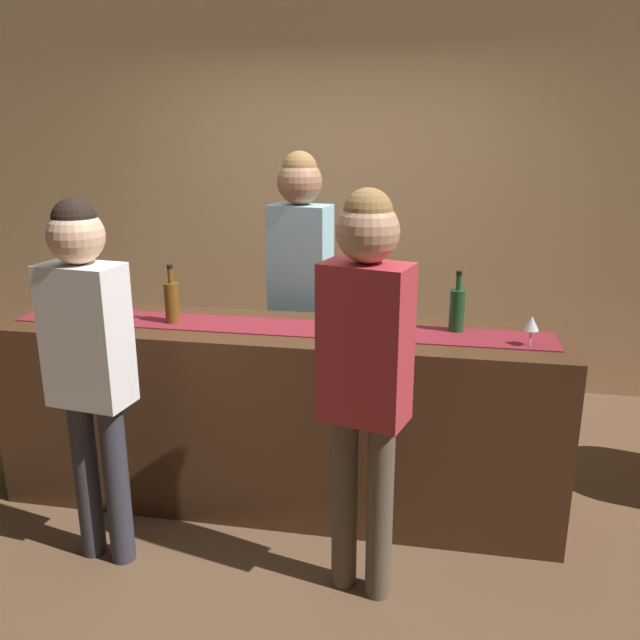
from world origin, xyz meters
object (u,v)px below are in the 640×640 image
(wine_glass_near_customer, at_px, (532,324))
(customer_browsing, at_px, (88,349))
(wine_bottle_amber, at_px, (172,302))
(wine_bottle_green, at_px, (457,309))
(customer_sipping, at_px, (365,357))
(wine_glass_mid_counter, at_px, (65,293))
(bartender, at_px, (301,271))

(wine_glass_near_customer, distance_m, customer_browsing, 1.96)
(wine_bottle_amber, relative_size, wine_bottle_green, 1.00)
(wine_bottle_amber, xyz_separation_m, customer_sipping, (1.06, -0.61, -0.01))
(wine_glass_mid_counter, height_order, bartender, bartender)
(wine_bottle_green, distance_m, customer_browsing, 1.71)
(wine_glass_mid_counter, distance_m, bartender, 1.29)
(customer_sipping, relative_size, customer_browsing, 1.04)
(wine_glass_near_customer, relative_size, customer_sipping, 0.08)
(wine_bottle_green, relative_size, customer_browsing, 0.18)
(wine_bottle_amber, bearing_deg, customer_browsing, -102.49)
(customer_sipping, bearing_deg, bartender, 128.83)
(wine_glass_near_customer, height_order, customer_browsing, customer_browsing)
(wine_glass_mid_counter, height_order, customer_browsing, customer_browsing)
(wine_bottle_amber, bearing_deg, wine_bottle_green, 4.59)
(bartender, bearing_deg, wine_glass_near_customer, 160.77)
(wine_bottle_green, xyz_separation_m, wine_glass_near_customer, (0.33, -0.17, -0.01))
(wine_glass_near_customer, bearing_deg, bartender, 151.34)
(wine_bottle_amber, height_order, wine_glass_mid_counter, wine_bottle_amber)
(wine_bottle_green, bearing_deg, customer_sipping, -116.59)
(wine_glass_mid_counter, distance_m, customer_sipping, 1.84)
(customer_browsing, bearing_deg, bartender, 68.30)
(wine_bottle_amber, bearing_deg, wine_glass_mid_counter, 172.15)
(wine_bottle_amber, bearing_deg, bartender, 48.24)
(wine_bottle_amber, bearing_deg, wine_glass_near_customer, -1.85)
(wine_bottle_green, bearing_deg, wine_bottle_amber, -175.41)
(bartender, xyz_separation_m, customer_browsing, (-0.67, -1.20, -0.11))
(wine_bottle_green, height_order, wine_glass_mid_counter, wine_bottle_green)
(wine_bottle_green, distance_m, bartender, 1.01)
(wine_bottle_amber, relative_size, customer_sipping, 0.18)
(wine_glass_near_customer, bearing_deg, wine_glass_mid_counter, 176.52)
(wine_glass_mid_counter, bearing_deg, wine_bottle_amber, -7.85)
(customer_browsing, bearing_deg, wine_glass_near_customer, 23.60)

